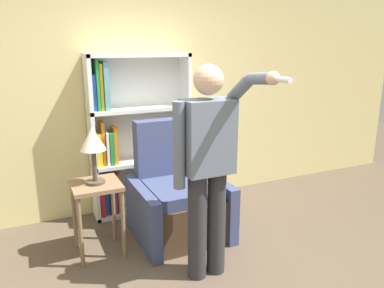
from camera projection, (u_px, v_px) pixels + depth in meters
name	position (u px, v px, depth m)	size (l,w,h in m)	color
wall_back	(126.00, 87.00, 4.09)	(8.00, 0.06, 2.80)	#DBCC84
bookcase	(131.00, 138.00, 4.08)	(1.10, 0.28, 1.76)	white
armchair	(177.00, 200.00, 3.71)	(0.86, 0.83, 1.12)	#4C3823
person_standing	(208.00, 162.00, 2.86)	(0.53, 0.78, 1.71)	#2D2D33
side_table	(97.00, 197.00, 3.30)	(0.42, 0.42, 0.67)	#846647
table_lamp	(93.00, 142.00, 3.17)	(0.22, 0.22, 0.50)	#4C4233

